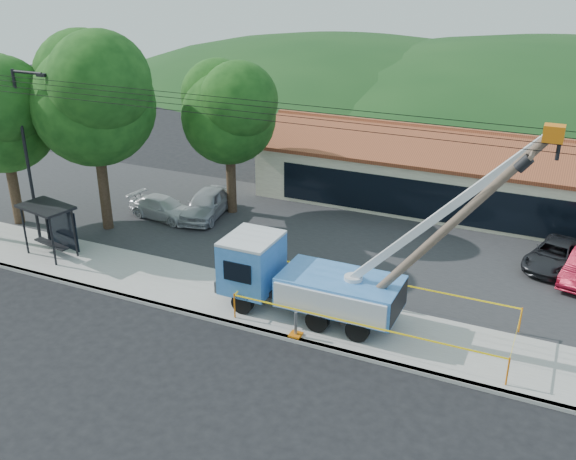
{
  "coord_description": "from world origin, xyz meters",
  "views": [
    {
      "loc": [
        10.64,
        -17.38,
        13.89
      ],
      "look_at": [
        0.3,
        5.0,
        3.33
      ],
      "focal_mm": 40.0,
      "sensor_mm": 36.0,
      "label": 1
    }
  ],
  "objects_px": {
    "car_dark": "(553,268)",
    "leaning_pole": "(444,231)",
    "car_white": "(164,220)",
    "bus_shelter": "(51,218)",
    "utility_truck": "(306,278)",
    "car_silver": "(208,218)"
  },
  "relations": [
    {
      "from": "utility_truck",
      "to": "car_dark",
      "type": "xyz_separation_m",
      "value": [
        9.12,
        9.09,
        -1.78
      ]
    },
    {
      "from": "bus_shelter",
      "to": "car_white",
      "type": "xyz_separation_m",
      "value": [
        2.12,
        6.29,
        -2.06
      ]
    },
    {
      "from": "leaning_pole",
      "to": "car_white",
      "type": "relative_size",
      "value": 2.06
    },
    {
      "from": "car_white",
      "to": "car_dark",
      "type": "distance_m",
      "value": 20.87
    },
    {
      "from": "car_silver",
      "to": "car_dark",
      "type": "height_order",
      "value": "car_silver"
    },
    {
      "from": "leaning_pole",
      "to": "car_silver",
      "type": "bearing_deg",
      "value": 152.45
    },
    {
      "from": "utility_truck",
      "to": "car_dark",
      "type": "relative_size",
      "value": 2.79
    },
    {
      "from": "leaning_pole",
      "to": "car_dark",
      "type": "relative_size",
      "value": 1.99
    },
    {
      "from": "bus_shelter",
      "to": "car_white",
      "type": "relative_size",
      "value": 0.69
    },
    {
      "from": "utility_truck",
      "to": "bus_shelter",
      "type": "distance_m",
      "value": 13.7
    },
    {
      "from": "leaning_pole",
      "to": "car_white",
      "type": "distance_m",
      "value": 18.8
    },
    {
      "from": "bus_shelter",
      "to": "car_dark",
      "type": "height_order",
      "value": "bus_shelter"
    },
    {
      "from": "leaning_pole",
      "to": "car_white",
      "type": "bearing_deg",
      "value": 159.01
    },
    {
      "from": "leaning_pole",
      "to": "car_dark",
      "type": "distance_m",
      "value": 11.07
    },
    {
      "from": "car_silver",
      "to": "car_white",
      "type": "distance_m",
      "value": 2.46
    },
    {
      "from": "leaning_pole",
      "to": "car_white",
      "type": "xyz_separation_m",
      "value": [
        -16.95,
        6.5,
        -4.9
      ]
    },
    {
      "from": "car_silver",
      "to": "car_dark",
      "type": "xyz_separation_m",
      "value": [
        18.55,
        1.47,
        0.0
      ]
    },
    {
      "from": "leaning_pole",
      "to": "car_dark",
      "type": "xyz_separation_m",
      "value": [
        3.74,
        9.19,
        -4.9
      ]
    },
    {
      "from": "leaning_pole",
      "to": "utility_truck",
      "type": "bearing_deg",
      "value": 178.86
    },
    {
      "from": "leaning_pole",
      "to": "bus_shelter",
      "type": "relative_size",
      "value": 2.98
    },
    {
      "from": "utility_truck",
      "to": "bus_shelter",
      "type": "relative_size",
      "value": 4.18
    },
    {
      "from": "car_dark",
      "to": "leaning_pole",
      "type": "bearing_deg",
      "value": -96.39
    }
  ]
}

